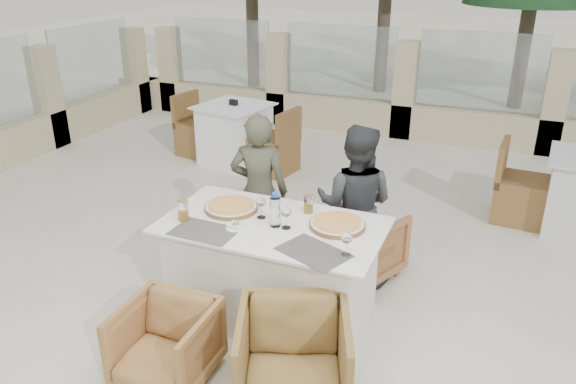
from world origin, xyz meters
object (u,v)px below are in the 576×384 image
at_px(wine_glass_near, 286,216).
at_px(armchair_far_left, 261,234).
at_px(bg_table_a, 235,134).
at_px(diner_right, 355,205).
at_px(pizza_right, 337,224).
at_px(wine_glass_centre, 261,206).
at_px(armchair_near_right, 293,359).
at_px(beer_glass_right, 308,204).
at_px(armchair_far_right, 358,244).
at_px(water_bottle, 275,210).
at_px(beer_glass_left, 183,210).
at_px(dining_table, 273,270).
at_px(wine_glass_corner, 347,243).
at_px(diner_left, 259,191).
at_px(pizza_left, 231,207).
at_px(armchair_near_left, 166,344).
at_px(olive_dish, 236,225).

relative_size(wine_glass_near, armchair_far_left, 0.30).
bearing_deg(bg_table_a, diner_right, -33.47).
relative_size(pizza_right, wine_glass_centre, 2.17).
bearing_deg(armchair_near_right, bg_table_a, 101.00).
bearing_deg(wine_glass_centre, armchair_near_right, -54.89).
relative_size(beer_glass_right, armchair_far_right, 0.22).
distance_m(water_bottle, beer_glass_left, 0.68).
height_order(armchair_far_right, armchair_near_right, armchair_near_right).
bearing_deg(pizza_right, bg_table_a, 129.45).
distance_m(dining_table, armchair_far_right, 0.91).
bearing_deg(dining_table, wine_glass_centre, 151.64).
bearing_deg(armchair_far_right, dining_table, 85.97).
bearing_deg(wine_glass_near, water_bottle, 178.86).
distance_m(wine_glass_near, wine_glass_corner, 0.55).
distance_m(wine_glass_corner, bg_table_a, 3.96).
distance_m(dining_table, beer_glass_left, 0.80).
distance_m(wine_glass_corner, beer_glass_right, 0.68).
height_order(armchair_far_left, diner_left, diner_left).
relative_size(water_bottle, beer_glass_left, 1.68).
relative_size(pizza_left, water_bottle, 1.56).
bearing_deg(diner_left, pizza_right, 134.62).
height_order(wine_glass_centre, wine_glass_corner, same).
distance_m(armchair_far_right, diner_left, 0.95).
bearing_deg(wine_glass_centre, armchair_near_left, -103.53).
bearing_deg(beer_glass_left, diner_right, 42.05).
bearing_deg(armchair_far_left, pizza_left, 111.97).
bearing_deg(armchair_near_right, diner_right, 71.76).
bearing_deg(wine_glass_corner, pizza_left, 161.84).
relative_size(beer_glass_left, diner_right, 0.11).
distance_m(armchair_far_right, diner_right, 0.39).
xyz_separation_m(water_bottle, armchair_far_left, (-0.44, 0.69, -0.62)).
bearing_deg(olive_dish, dining_table, 36.90).
bearing_deg(olive_dish, diner_left, 104.26).
bearing_deg(armchair_far_left, beer_glass_left, 95.57).
distance_m(armchair_near_right, diner_right, 1.57).
distance_m(pizza_left, bg_table_a, 3.14).
xyz_separation_m(dining_table, wine_glass_corner, (0.62, -0.23, 0.48)).
bearing_deg(bg_table_a, pizza_left, -52.39).
relative_size(dining_table, wine_glass_corner, 8.70).
height_order(wine_glass_corner, armchair_near_right, wine_glass_corner).
height_order(beer_glass_right, armchair_far_left, beer_glass_right).
bearing_deg(dining_table, armchair_far_left, 121.18).
bearing_deg(olive_dish, diner_right, 55.54).
relative_size(dining_table, pizza_right, 4.01).
height_order(pizza_left, armchair_far_right, pizza_left).
xyz_separation_m(wine_glass_corner, bg_table_a, (-2.43, 3.10, -0.48)).
xyz_separation_m(olive_dish, armchair_near_left, (-0.14, -0.75, -0.52)).
bearing_deg(armchair_far_left, wine_glass_near, 146.77).
bearing_deg(armchair_far_right, beer_glass_left, 67.55).
xyz_separation_m(beer_glass_left, armchair_far_right, (1.06, 0.99, -0.55)).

